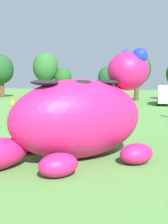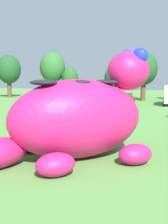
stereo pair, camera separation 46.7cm
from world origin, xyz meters
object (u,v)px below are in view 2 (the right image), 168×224
Objects in this scene: giant_inflatable_creature at (78,118)px; spectator_by_cars at (34,103)px; car_black at (85,98)px; car_yellow at (107,98)px; spectator_near_inflatable at (18,105)px; car_orange at (67,97)px; car_red at (127,99)px.

spectator_by_cars is (-12.15, 18.12, -1.21)m from giant_inflatable_creature.
giant_inflatable_creature is 5.94× the size of spectator_by_cars.
car_black is 3.59m from car_yellow.
spectator_near_inflatable is (-12.93, 15.45, -1.21)m from giant_inflatable_creature.
car_orange reaches higher than spectator_near_inflatable.
car_black is at bearing 106.68° from giant_inflatable_creature.
car_red is 17.32m from spectator_near_inflatable.
giant_inflatable_creature is 30.00m from car_black.
car_orange is 2.47× the size of spectator_near_inflatable.
giant_inflatable_creature reaches higher than car_yellow.
car_orange and car_red have the same top height.
car_yellow is 0.99× the size of car_red.
spectator_by_cars is at bearing 123.84° from giant_inflatable_creature.
giant_inflatable_creature is 2.43× the size of car_black.
car_yellow is (6.94, -0.33, 0.00)m from car_orange.
car_black is 1.00× the size of car_red.
spectator_near_inflatable is 1.00× the size of spectator_by_cars.
spectator_by_cars is (0.78, 2.67, 0.00)m from spectator_near_inflatable.
car_black is 11.17m from spectator_by_cars.
giant_inflatable_creature reaches higher than car_orange.
car_orange is 10.86m from spectator_by_cars.
car_red is (6.75, 0.05, 0.00)m from car_black.
car_yellow and car_red have the same top height.
car_orange is at bearing 175.60° from car_black.
spectator_near_inflatable and spectator_by_cars have the same top height.
car_yellow is 3.16m from car_red.
car_black is at bearing 178.77° from car_yellow.
giant_inflatable_creature is at bearing -80.07° from car_yellow.
car_orange is 1.01× the size of car_black.
car_yellow is at bearing -2.76° from car_orange.
giant_inflatable_creature is 31.36m from car_orange.
car_black reaches higher than spectator_by_cars.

